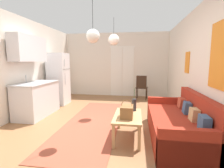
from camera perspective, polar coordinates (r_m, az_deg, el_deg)
ground_plane at (r=3.76m, az=-5.96°, el=-15.78°), size 4.82×7.81×0.10m
wall_back at (r=7.04m, az=1.41°, el=6.52°), size 4.42×0.13×2.60m
wall_right at (r=3.57m, az=29.61°, el=4.42°), size 0.12×7.41×2.60m
wall_left at (r=4.51m, az=-33.95°, el=4.59°), size 0.12×7.41×2.60m
area_rug at (r=4.13m, az=-6.28°, el=-12.75°), size 1.24×3.58×0.01m
couch at (r=3.47m, az=22.49°, el=-12.68°), size 0.93×2.03×0.84m
coffee_table at (r=3.22m, az=5.41°, el=-11.56°), size 0.50×0.94×0.45m
bamboo_vase at (r=3.45m, az=7.54°, el=-7.03°), size 0.09×0.09×0.47m
handbag at (r=3.04m, az=5.06°, el=-9.33°), size 0.22×0.30×0.33m
refrigerator at (r=5.91m, az=-17.73°, el=1.68°), size 0.60×0.61×1.72m
kitchen_counter at (r=4.88m, az=-24.76°, el=-0.73°), size 0.65×1.32×2.10m
accent_chair at (r=6.40m, az=10.09°, el=-0.74°), size 0.47×0.46×0.92m
pendant_lamp_near at (r=3.21m, az=-6.54°, el=15.95°), size 0.25×0.25×0.82m
pendant_lamp_far at (r=4.67m, az=0.61°, el=14.89°), size 0.30×0.30×0.73m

